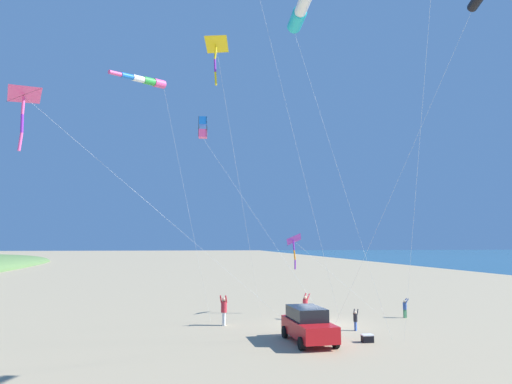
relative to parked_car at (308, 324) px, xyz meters
name	(u,v)px	position (x,y,z in m)	size (l,w,h in m)	color
ground_plane	(320,324)	(2.21, 5.00, -0.95)	(600.00, 600.00, 0.00)	tan
parked_car	(308,324)	(0.00, 0.00, 0.00)	(2.31, 4.42, 1.85)	red
cooler_box	(367,338)	(3.18, -0.45, -0.74)	(0.62, 0.42, 0.42)	black
person_adult_flyer	(224,309)	(-4.14, 5.57, 0.12)	(0.56, 0.67, 1.97)	silver
person_child_green_jacket	(405,307)	(9.04, 6.48, -0.20)	(0.42, 0.34, 1.38)	#3D7F51
person_child_grey_jacket	(355,319)	(3.76, 2.66, -0.25)	(0.44, 0.46, 1.28)	#335199
person_bystander_far	(305,305)	(1.74, 6.90, 0.03)	(0.64, 0.62, 1.80)	silver
kite_box_teal_far_right	(203,128)	(-5.82, 0.53, 10.86)	(7.66, 1.77, 12.43)	blue
kite_delta_purple_drifting	(216,46)	(-5.34, -2.45, 14.37)	(4.98, 11.63, 15.76)	yellow
kite_windsock_white_trailing	(146,81)	(-9.06, 0.58, 13.47)	(5.92, 8.31, 14.84)	#EF4C93
kite_windsock_red_high_left	(303,5)	(-1.09, -3.81, 16.18)	(6.13, 7.50, 17.50)	#1EB7C6
kite_delta_yellow_midlevel	(24,95)	(-14.02, -3.20, 11.04)	(14.94, 7.10, 12.44)	#EF4C93
kite_delta_long_streamer_left	(293,240)	(1.51, 9.53, 4.64)	(7.36, 1.83, 6.11)	purple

